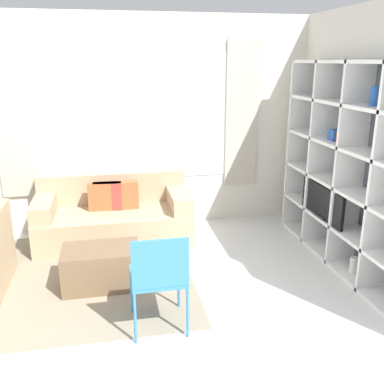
{
  "coord_description": "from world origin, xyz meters",
  "views": [
    {
      "loc": [
        -0.32,
        -2.4,
        2.14
      ],
      "look_at": [
        0.49,
        1.69,
        0.85
      ],
      "focal_mm": 40.0,
      "sensor_mm": 36.0,
      "label": 1
    }
  ],
  "objects_px": {
    "ottoman": "(102,267)",
    "folding_chair": "(159,274)",
    "couch_main": "(114,216)",
    "shelving_unit": "(352,169)"
  },
  "relations": [
    {
      "from": "ottoman",
      "to": "folding_chair",
      "type": "xyz_separation_m",
      "value": [
        0.47,
        -0.84,
        0.32
      ]
    },
    {
      "from": "couch_main",
      "to": "folding_chair",
      "type": "bearing_deg",
      "value": -80.92
    },
    {
      "from": "ottoman",
      "to": "couch_main",
      "type": "bearing_deg",
      "value": 82.61
    },
    {
      "from": "ottoman",
      "to": "folding_chair",
      "type": "distance_m",
      "value": 1.01
    },
    {
      "from": "shelving_unit",
      "to": "ottoman",
      "type": "height_order",
      "value": "shelving_unit"
    },
    {
      "from": "couch_main",
      "to": "shelving_unit",
      "type": "bearing_deg",
      "value": -24.85
    },
    {
      "from": "shelving_unit",
      "to": "ottoman",
      "type": "bearing_deg",
      "value": -179.54
    },
    {
      "from": "shelving_unit",
      "to": "folding_chair",
      "type": "distance_m",
      "value": 2.37
    },
    {
      "from": "ottoman",
      "to": "folding_chair",
      "type": "height_order",
      "value": "folding_chair"
    },
    {
      "from": "shelving_unit",
      "to": "couch_main",
      "type": "xyz_separation_m",
      "value": [
        -2.45,
        1.14,
        -0.76
      ]
    }
  ]
}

